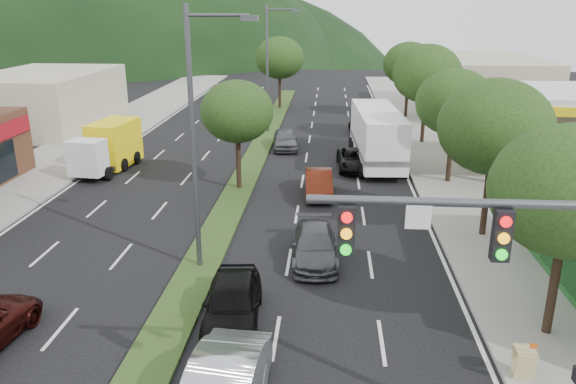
# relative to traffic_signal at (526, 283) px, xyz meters

# --- Properties ---
(sidewalk_right) EXTENTS (5.00, 90.00, 0.15)m
(sidewalk_right) POSITION_rel_traffic_signal_xyz_m (3.47, 26.54, -4.57)
(sidewalk_right) COLOR gray
(sidewalk_right) RESTS_ON ground
(sidewalk_left) EXTENTS (6.00, 90.00, 0.15)m
(sidewalk_left) POSITION_rel_traffic_signal_xyz_m (-22.03, 26.54, -4.57)
(sidewalk_left) COLOR gray
(sidewalk_left) RESTS_ON ground
(median) EXTENTS (1.60, 56.00, 0.12)m
(median) POSITION_rel_traffic_signal_xyz_m (-9.03, 29.54, -4.59)
(median) COLOR #243E16
(median) RESTS_ON ground
(traffic_signal) EXTENTS (6.12, 0.40, 7.00)m
(traffic_signal) POSITION_rel_traffic_signal_xyz_m (0.00, 0.00, 0.00)
(traffic_signal) COLOR #47494C
(traffic_signal) RESTS_ON ground
(gas_canopy) EXTENTS (12.20, 8.20, 5.25)m
(gas_canopy) POSITION_rel_traffic_signal_xyz_m (9.97, 23.54, 0.00)
(gas_canopy) COLOR silver
(gas_canopy) RESTS_ON ground
(bldg_left_far) EXTENTS (9.00, 14.00, 4.60)m
(bldg_left_far) POSITION_rel_traffic_signal_xyz_m (-28.03, 35.54, -2.35)
(bldg_left_far) COLOR #C1B999
(bldg_left_far) RESTS_ON ground
(bldg_right_far) EXTENTS (10.00, 16.00, 5.20)m
(bldg_right_far) POSITION_rel_traffic_signal_xyz_m (10.47, 45.54, -2.05)
(bldg_right_far) COLOR #C1B999
(bldg_right_far) RESTS_ON ground
(tree_r_a) EXTENTS (4.60, 4.60, 6.63)m
(tree_r_a) POSITION_rel_traffic_signal_xyz_m (2.97, 5.54, 0.17)
(tree_r_a) COLOR black
(tree_r_a) RESTS_ON sidewalk_right
(tree_r_b) EXTENTS (4.80, 4.80, 6.94)m
(tree_r_b) POSITION_rel_traffic_signal_xyz_m (2.97, 13.54, 0.39)
(tree_r_b) COLOR black
(tree_r_b) RESTS_ON sidewalk_right
(tree_r_c) EXTENTS (4.40, 4.40, 6.48)m
(tree_r_c) POSITION_rel_traffic_signal_xyz_m (2.97, 21.54, 0.10)
(tree_r_c) COLOR black
(tree_r_c) RESTS_ON sidewalk_right
(tree_r_d) EXTENTS (5.00, 5.00, 7.17)m
(tree_r_d) POSITION_rel_traffic_signal_xyz_m (2.97, 31.54, 0.54)
(tree_r_d) COLOR black
(tree_r_d) RESTS_ON sidewalk_right
(tree_r_e) EXTENTS (4.60, 4.60, 6.71)m
(tree_r_e) POSITION_rel_traffic_signal_xyz_m (2.97, 41.54, 0.25)
(tree_r_e) COLOR black
(tree_r_e) RESTS_ON sidewalk_right
(tree_med_near) EXTENTS (4.00, 4.00, 6.02)m
(tree_med_near) POSITION_rel_traffic_signal_xyz_m (-9.03, 19.54, -0.22)
(tree_med_near) COLOR black
(tree_med_near) RESTS_ON median
(tree_med_far) EXTENTS (4.80, 4.80, 6.94)m
(tree_med_far) POSITION_rel_traffic_signal_xyz_m (-9.03, 45.54, 0.36)
(tree_med_far) COLOR black
(tree_med_far) RESTS_ON median
(streetlight_near) EXTENTS (2.60, 0.25, 10.00)m
(streetlight_near) POSITION_rel_traffic_signal_xyz_m (-8.82, 9.54, 0.94)
(streetlight_near) COLOR #47494C
(streetlight_near) RESTS_ON ground
(streetlight_mid) EXTENTS (2.60, 0.25, 10.00)m
(streetlight_mid) POSITION_rel_traffic_signal_xyz_m (-8.82, 34.54, 0.94)
(streetlight_mid) COLOR #47494C
(streetlight_mid) RESTS_ON ground
(car_queue_a) EXTENTS (2.17, 4.63, 1.53)m
(car_queue_a) POSITION_rel_traffic_signal_xyz_m (-7.01, 5.54, -3.88)
(car_queue_a) COLOR black
(car_queue_a) RESTS_ON ground
(car_queue_b) EXTENTS (2.05, 4.57, 1.30)m
(car_queue_b) POSITION_rel_traffic_signal_xyz_m (-4.49, 10.54, -4.00)
(car_queue_b) COLOR #444549
(car_queue_b) RESTS_ON ground
(car_queue_c) EXTENTS (1.66, 4.21, 1.36)m
(car_queue_c) POSITION_rel_traffic_signal_xyz_m (-4.52, 18.84, -3.96)
(car_queue_c) COLOR #541B0E
(car_queue_c) RESTS_ON ground
(car_queue_d) EXTENTS (2.29, 4.56, 1.24)m
(car_queue_d) POSITION_rel_traffic_signal_xyz_m (-2.37, 24.15, -4.03)
(car_queue_d) COLOR black
(car_queue_d) RESTS_ON ground
(car_queue_e) EXTENTS (2.15, 4.37, 1.43)m
(car_queue_e) POSITION_rel_traffic_signal_xyz_m (-7.19, 29.15, -3.93)
(car_queue_e) COLOR #535459
(car_queue_e) RESTS_ON ground
(car_queue_f) EXTENTS (2.13, 4.28, 1.19)m
(car_queue_f) POSITION_rel_traffic_signal_xyz_m (-1.44, 34.76, -4.05)
(car_queue_f) COLOR black
(car_queue_f) RESTS_ON ground
(box_truck) EXTENTS (2.85, 6.15, 2.93)m
(box_truck) POSITION_rel_traffic_signal_xyz_m (-17.81, 23.01, -3.26)
(box_truck) COLOR silver
(box_truck) RESTS_ON ground
(motorhome) EXTENTS (3.38, 9.35, 3.53)m
(motorhome) POSITION_rel_traffic_signal_xyz_m (-0.91, 25.58, -2.76)
(motorhome) COLOR white
(motorhome) RESTS_ON ground
(a_frame_sign) EXTENTS (0.57, 0.64, 1.21)m
(a_frame_sign) POSITION_rel_traffic_signal_xyz_m (1.47, 3.13, -3.96)
(a_frame_sign) COLOR tan
(a_frame_sign) RESTS_ON sidewalk_right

